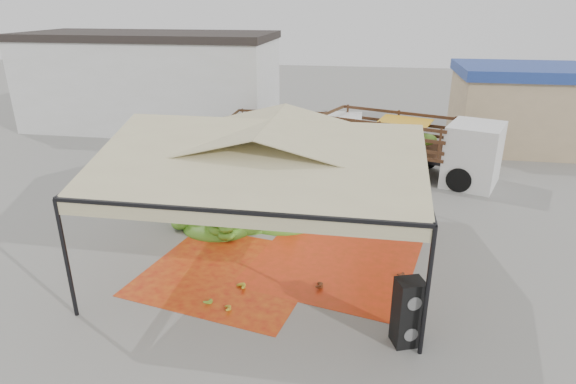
% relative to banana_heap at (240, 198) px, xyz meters
% --- Properties ---
extents(ground, '(90.00, 90.00, 0.00)m').
position_rel_banana_heap_xyz_m(ground, '(1.62, -2.29, -0.65)').
color(ground, slate).
rests_on(ground, ground).
extents(canopy_tent, '(8.10, 8.10, 4.00)m').
position_rel_banana_heap_xyz_m(canopy_tent, '(1.62, -2.29, 2.65)').
color(canopy_tent, black).
rests_on(canopy_tent, ground).
extents(building_white, '(14.30, 6.30, 5.40)m').
position_rel_banana_heap_xyz_m(building_white, '(-8.38, 11.71, 2.06)').
color(building_white, silver).
rests_on(building_white, ground).
extents(building_tan, '(6.30, 5.30, 4.10)m').
position_rel_banana_heap_xyz_m(building_tan, '(11.62, 10.71, 1.42)').
color(building_tan, tan).
rests_on(building_tan, ground).
extents(tarp_left, '(5.26, 5.09, 0.01)m').
position_rel_banana_heap_xyz_m(tarp_left, '(0.71, -3.77, -0.64)').
color(tarp_left, '#C35B12').
rests_on(tarp_left, ground).
extents(tarp_right, '(5.31, 5.47, 0.01)m').
position_rel_banana_heap_xyz_m(tarp_right, '(3.53, -2.68, -0.64)').
color(tarp_right, red).
rests_on(tarp_right, ground).
extents(banana_heap, '(7.23, 6.49, 1.30)m').
position_rel_banana_heap_xyz_m(banana_heap, '(0.00, 0.00, 0.00)').
color(banana_heap, '#3E821B').
rests_on(banana_heap, ground).
extents(hand_yellow_a, '(0.49, 0.45, 0.18)m').
position_rel_banana_heap_xyz_m(hand_yellow_a, '(1.08, -5.53, -0.56)').
color(hand_yellow_a, gold).
rests_on(hand_yellow_a, ground).
extents(hand_yellow_b, '(0.61, 0.60, 0.21)m').
position_rel_banana_heap_xyz_m(hand_yellow_b, '(1.17, -4.58, -0.54)').
color(hand_yellow_b, gold).
rests_on(hand_yellow_b, ground).
extents(hand_red_a, '(0.51, 0.48, 0.18)m').
position_rel_banana_heap_xyz_m(hand_red_a, '(5.32, -3.17, -0.56)').
color(hand_red_a, '#552B13').
rests_on(hand_red_a, ground).
extents(hand_red_b, '(0.50, 0.41, 0.22)m').
position_rel_banana_heap_xyz_m(hand_red_b, '(3.14, -4.14, -0.54)').
color(hand_red_b, '#603116').
rests_on(hand_red_b, ground).
extents(hand_green, '(0.46, 0.43, 0.17)m').
position_rel_banana_heap_xyz_m(hand_green, '(0.53, -5.28, -0.57)').
color(hand_green, '#4F7217').
rests_on(hand_green, ground).
extents(hanging_bunches, '(4.74, 0.24, 0.20)m').
position_rel_banana_heap_xyz_m(hanging_bunches, '(0.78, -2.72, 1.97)').
color(hanging_bunches, '#4F831B').
rests_on(hanging_bunches, ground).
extents(speaker_stack, '(0.70, 0.66, 1.57)m').
position_rel_banana_heap_xyz_m(speaker_stack, '(5.32, -5.99, 0.13)').
color(speaker_stack, black).
rests_on(speaker_stack, ground).
extents(banana_leaves, '(0.96, 1.36, 3.70)m').
position_rel_banana_heap_xyz_m(banana_leaves, '(-2.08, -0.71, -0.65)').
color(banana_leaves, '#347C21').
rests_on(banana_leaves, ground).
extents(vendor, '(0.60, 0.40, 1.65)m').
position_rel_banana_heap_xyz_m(vendor, '(0.56, 2.54, 0.17)').
color(vendor, gray).
rests_on(vendor, ground).
extents(truck_left, '(6.11, 2.20, 2.09)m').
position_rel_banana_heap_xyz_m(truck_left, '(1.12, 7.08, 0.64)').
color(truck_left, '#472717').
rests_on(truck_left, ground).
extents(truck_right, '(7.69, 4.88, 2.50)m').
position_rel_banana_heap_xyz_m(truck_right, '(6.26, 5.47, 0.89)').
color(truck_right, '#512C1B').
rests_on(truck_right, ground).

